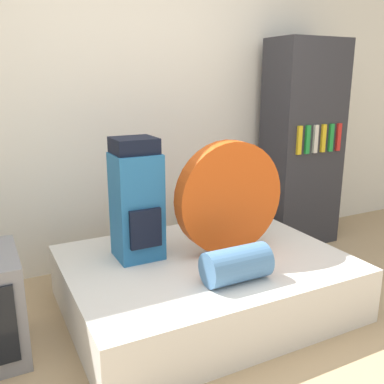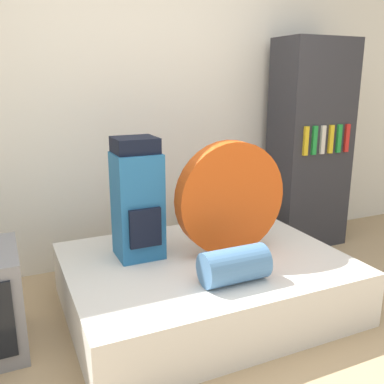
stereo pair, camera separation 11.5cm
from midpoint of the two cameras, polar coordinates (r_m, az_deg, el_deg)
wall_back at (r=3.46m, az=-5.73°, el=11.92°), size 8.00×0.05×2.60m
bed at (r=2.88m, az=2.89°, el=-11.92°), size 1.75×1.32×0.35m
backpack at (r=2.72m, az=-6.09°, el=-1.08°), size 0.29×0.30×0.78m
tent_bag at (r=2.79m, az=6.30°, el=-0.79°), size 0.74×0.12×0.74m
sleeping_roll at (r=2.47m, az=7.00°, el=-9.69°), size 0.39×0.20×0.20m
bookshelf at (r=3.94m, az=16.22°, el=5.95°), size 0.65×0.42×1.80m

